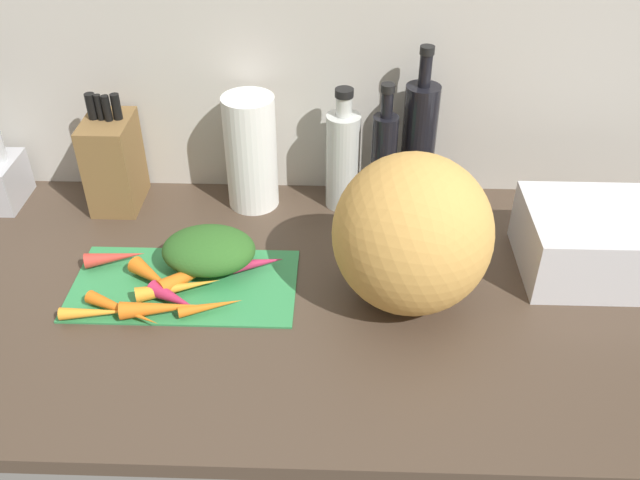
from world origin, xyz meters
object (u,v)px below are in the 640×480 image
cutting_board (184,286)px  carrot_0 (174,298)px  carrot_1 (200,269)px  carrot_8 (163,308)px  knife_block (114,161)px  winter_squash (412,234)px  carrot_4 (115,257)px  bottle_0 (343,158)px  bottle_1 (383,162)px  carrot_3 (97,313)px  dish_rack (601,242)px  carrot_9 (178,288)px  bottle_2 (418,145)px  carrot_7 (123,310)px  carrot_2 (153,277)px  paper_towel_roll (251,152)px  carrot_5 (211,306)px  carrot_6 (258,263)px

cutting_board → carrot_0: carrot_0 is taller
carrot_1 → carrot_8: (-4.77, -11.07, -0.11)cm
knife_block → winter_squash: bearing=-26.3°
knife_block → carrot_4: bearing=-77.2°
carrot_0 → bottle_0: (30.29, 36.10, 9.24)cm
cutting_board → bottle_1: (38.40, 27.08, 12.10)cm
cutting_board → carrot_4: bearing=158.0°
carrot_3 → bottle_0: 59.78cm
carrot_1 → carrot_4: 17.76cm
winter_squash → dish_rack: winter_squash is taller
carrot_9 → bottle_1: bottle_1 is taller
bottle_2 → knife_block: bearing=-178.2°
carrot_7 → bottle_0: bearing=45.2°
bottle_0 → bottle_2: 16.34cm
carrot_2 → carrot_4: size_ratio=1.00×
carrot_0 → bottle_1: bearing=40.4°
bottle_0 → carrot_3: bearing=-137.5°
knife_block → carrot_2: bearing=-64.0°
carrot_9 → bottle_2: bearing=36.3°
paper_towel_roll → bottle_2: bottle_2 is taller
carrot_0 → dish_rack: (80.26, 14.42, 4.09)cm
carrot_3 → dish_rack: dish_rack is taller
carrot_7 → paper_towel_roll: bearing=63.8°
carrot_2 → bottle_2: bearing=31.3°
carrot_5 → bottle_0: (23.43, 37.41, 9.79)cm
carrot_1 → carrot_6: (10.92, 2.79, -0.37)cm
winter_squash → carrot_4: bearing=172.6°
carrot_7 → bottle_1: bearing=37.3°
carrot_6 → bottle_2: bottle_2 is taller
bottle_2 → carrot_5: bearing=-135.7°
cutting_board → winter_squash: 44.48cm
bottle_0 → bottle_1: bottle_1 is taller
carrot_2 → carrot_3: bearing=-130.0°
carrot_1 → carrot_0: bearing=-111.3°
carrot_3 → dish_rack: bearing=11.0°
bottle_0 → carrot_8: bearing=-129.3°
carrot_0 → carrot_8: (-1.51, -2.71, 0.04)cm
cutting_board → winter_squash: winter_squash is taller
carrot_0 → carrot_9: bearing=88.0°
bottle_1 → cutting_board: bearing=-144.8°
carrot_8 → bottle_2: (47.82, 39.83, 12.21)cm
carrot_0 → carrot_9: 3.13cm
carrot_0 → carrot_8: 3.10cm
carrot_3 → carrot_4: (-0.95, 15.63, 0.37)cm
carrot_4 → paper_towel_roll: 36.04cm
carrot_8 → winter_squash: winter_squash is taller
cutting_board → carrot_3: carrot_3 is taller
carrot_4 → paper_towel_roll: bearing=44.3°
carrot_5 → carrot_9: bearing=146.7°
cutting_board → bottle_0: (29.86, 30.11, 11.25)cm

